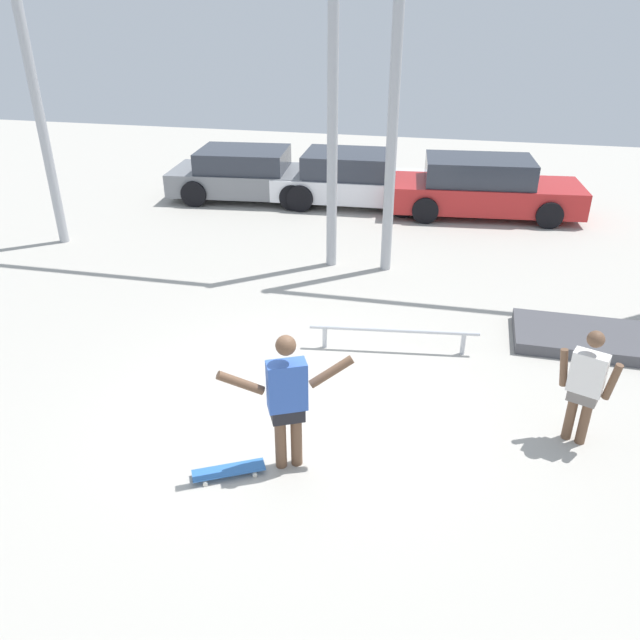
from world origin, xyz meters
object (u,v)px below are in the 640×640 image
object	(u,v)px
manual_pad	(616,341)
parked_car_red	(482,188)
grind_rail	(394,333)
parked_car_grey	(248,175)
parked_car_white	(354,179)
skateboarder	(287,397)
bystander	(586,383)
skateboard	(229,470)

from	to	relation	value
manual_pad	parked_car_red	world-z (taller)	parked_car_red
grind_rail	parked_car_grey	distance (m)	8.63
parked_car_grey	parked_car_white	bearing A→B (deg)	-2.99
parked_car_white	skateboarder	bearing A→B (deg)	-86.77
manual_pad	bystander	size ratio (longest dim) A/B	2.02
bystander	manual_pad	bearing A→B (deg)	-88.62
parked_car_white	bystander	bearing A→B (deg)	-67.12
skateboard	parked_car_red	xyz separation A→B (m)	(2.81, 10.32, 0.60)
skateboarder	parked_car_red	size ratio (longest dim) A/B	0.36
parked_car_white	bystander	distance (m)	10.01
skateboard	bystander	distance (m)	4.23
skateboard	parked_car_red	size ratio (longest dim) A/B	0.17
skateboarder	grind_rail	distance (m)	3.06
skateboarder	skateboard	size ratio (longest dim) A/B	2.06
parked_car_grey	bystander	world-z (taller)	bystander
skateboarder	grind_rail	xyz separation A→B (m)	(0.87, 2.86, -0.64)
manual_pad	grind_rail	bearing A→B (deg)	-165.33
manual_pad	parked_car_white	size ratio (longest dim) A/B	0.73
grind_rail	parked_car_white	xyz separation A→B (m)	(-1.89, 7.37, 0.33)
parked_car_red	skateboard	bearing A→B (deg)	-110.39
bystander	skateboarder	bearing A→B (deg)	41.74
skateboarder	manual_pad	bearing A→B (deg)	16.21
skateboard	manual_pad	world-z (taller)	manual_pad
parked_car_grey	parked_car_red	xyz separation A→B (m)	(6.00, -0.11, 0.03)
parked_car_grey	bystander	size ratio (longest dim) A/B	2.83
skateboarder	parked_car_grey	world-z (taller)	skateboarder
skateboard	parked_car_grey	distance (m)	10.92
skateboarder	parked_car_white	size ratio (longest dim) A/B	0.41
skateboarder	parked_car_white	distance (m)	10.28
manual_pad	grind_rail	size ratio (longest dim) A/B	1.20
parked_car_red	bystander	xyz separation A→B (m)	(1.07, -8.82, 0.16)
grind_rail	parked_car_white	world-z (taller)	parked_car_white
manual_pad	parked_car_grey	size ratio (longest dim) A/B	0.72
skateboarder	parked_car_red	distance (m)	10.24
parked_car_red	parked_car_white	bearing A→B (deg)	170.78
parked_car_grey	parked_car_white	size ratio (longest dim) A/B	1.02
bystander	skateboard	bearing A→B (deg)	43.01
manual_pad	parked_car_grey	distance (m)	10.26
parked_car_red	bystander	distance (m)	8.89
manual_pad	bystander	xyz separation A→B (m)	(-0.95, -2.55, 0.73)
parked_car_white	parked_car_red	size ratio (longest dim) A/B	0.89
skateboarder	bystander	xyz separation A→B (m)	(3.26, 1.18, -0.12)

